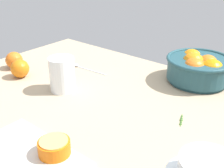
# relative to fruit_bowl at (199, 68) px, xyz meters

# --- Properties ---
(ground_plane) EXTENTS (1.23, 0.84, 0.03)m
(ground_plane) POSITION_rel_fruit_bowl_xyz_m (-0.15, -0.35, -0.07)
(ground_plane) COLOR tan
(fruit_bowl) EXTENTS (0.24, 0.24, 0.11)m
(fruit_bowl) POSITION_rel_fruit_bowl_xyz_m (0.00, 0.00, 0.00)
(fruit_bowl) COLOR #234C56
(fruit_bowl) RESTS_ON ground_plane
(juice_glass) EXTENTS (0.09, 0.09, 0.12)m
(juice_glass) POSITION_rel_fruit_bowl_xyz_m (-0.33, -0.36, -0.00)
(juice_glass) COLOR white
(juice_glass) RESTS_ON ground_plane
(cutting_board) EXTENTS (0.28, 0.20, 0.02)m
(cutting_board) POSITION_rel_fruit_bowl_xyz_m (-0.11, -0.68, -0.04)
(cutting_board) COLOR beige
(cutting_board) RESTS_ON ground_plane
(orange_half_0) EXTENTS (0.07, 0.07, 0.04)m
(orange_half_0) POSITION_rel_fruit_bowl_xyz_m (-0.06, -0.62, -0.01)
(orange_half_0) COLOR orange
(orange_half_0) RESTS_ON cutting_board
(loose_orange_2) EXTENTS (0.07, 0.07, 0.07)m
(loose_orange_2) POSITION_rel_fruit_bowl_xyz_m (-0.63, -0.35, -0.02)
(loose_orange_2) COLOR orange
(loose_orange_2) RESTS_ON ground_plane
(loose_orange_3) EXTENTS (0.07, 0.07, 0.07)m
(loose_orange_3) POSITION_rel_fruit_bowl_xyz_m (-0.53, -0.39, -0.02)
(loose_orange_3) COLOR orange
(loose_orange_3) RESTS_ON ground_plane
(spoon) EXTENTS (0.18, 0.03, 0.01)m
(spoon) POSITION_rel_fruit_bowl_xyz_m (-0.41, -0.18, -0.05)
(spoon) COLOR silver
(spoon) RESTS_ON ground_plane
(herb_sprig_0) EXTENTS (0.03, 0.06, 0.01)m
(herb_sprig_0) POSITION_rel_fruit_bowl_xyz_m (0.08, -0.28, -0.05)
(herb_sprig_0) COLOR #447230
(herb_sprig_0) RESTS_ON ground_plane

